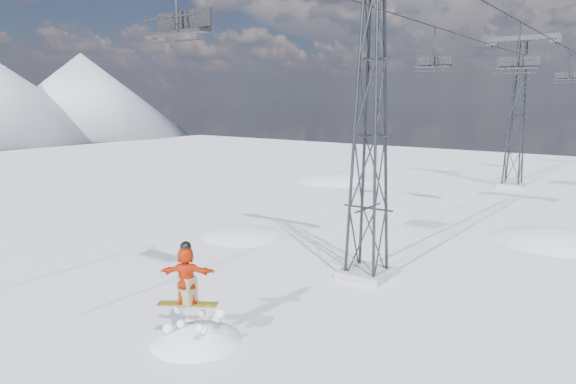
{
  "coord_description": "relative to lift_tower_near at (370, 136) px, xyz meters",
  "views": [
    {
      "loc": [
        9.32,
        -9.32,
        6.88
      ],
      "look_at": [
        -0.44,
        4.48,
        3.77
      ],
      "focal_mm": 32.0,
      "sensor_mm": 36.0,
      "label": 1
    }
  ],
  "objects": [
    {
      "name": "lift_tower_far",
      "position": [
        0.0,
        25.0,
        0.0
      ],
      "size": [
        5.2,
        1.8,
        11.43
      ],
      "color": "#999999",
      "rests_on": "ground"
    },
    {
      "name": "ground",
      "position": [
        -0.8,
        -8.0,
        -5.47
      ],
      "size": [
        120.0,
        120.0,
        0.0
      ],
      "primitive_type": "plane",
      "color": "white",
      "rests_on": "ground"
    },
    {
      "name": "lift_chair_extra",
      "position": [
        2.2,
        33.49,
        3.18
      ],
      "size": [
        2.22,
        0.64,
        2.75
      ],
      "color": "black",
      "rests_on": "ground"
    },
    {
      "name": "snow_terrain",
      "position": [
        -5.57,
        13.24,
        -15.06
      ],
      "size": [
        39.0,
        37.0,
        22.0
      ],
      "color": "white",
      "rests_on": "ground"
    },
    {
      "name": "haul_cables",
      "position": [
        0.0,
        11.5,
        5.38
      ],
      "size": [
        4.46,
        51.0,
        0.06
      ],
      "color": "black",
      "rests_on": "ground"
    },
    {
      "name": "lift_chair_far",
      "position": [
        -2.2,
        12.46,
        3.39
      ],
      "size": [
        2.01,
        0.58,
        2.49
      ],
      "color": "black",
      "rests_on": "ground"
    },
    {
      "name": "lift_chair_mid",
      "position": [
        2.2,
        13.25,
        3.22
      ],
      "size": [
        2.18,
        0.63,
        2.7
      ],
      "color": "black",
      "rests_on": "ground"
    },
    {
      "name": "lift_tower_near",
      "position": [
        0.0,
        0.0,
        0.0
      ],
      "size": [
        5.2,
        1.8,
        11.43
      ],
      "color": "#999999",
      "rests_on": "ground"
    },
    {
      "name": "lift_chair_near",
      "position": [
        -2.2,
        -7.24,
        3.35
      ],
      "size": [
        2.04,
        0.59,
        2.53
      ],
      "color": "black",
      "rests_on": "ground"
    }
  ]
}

